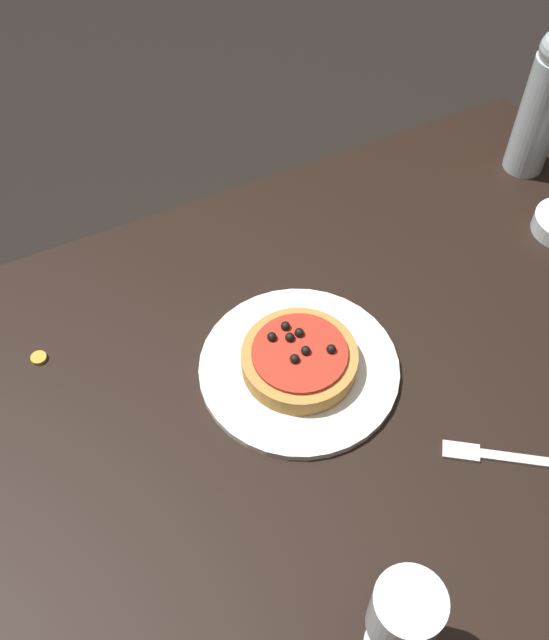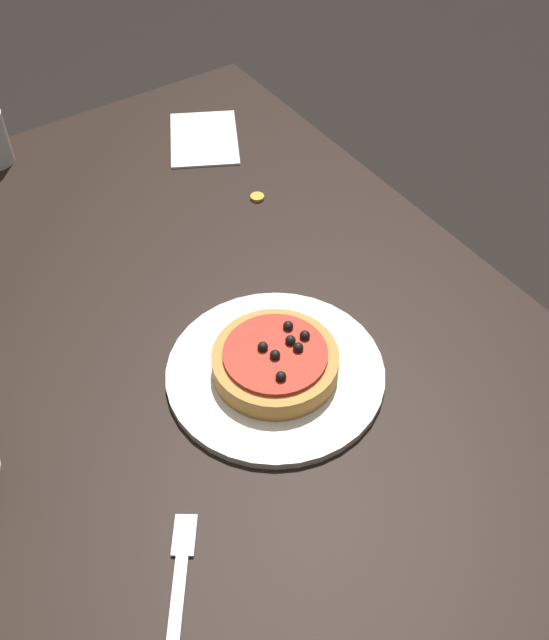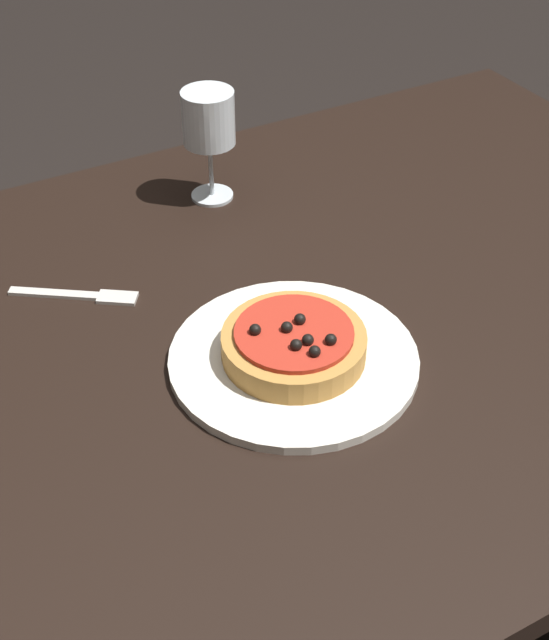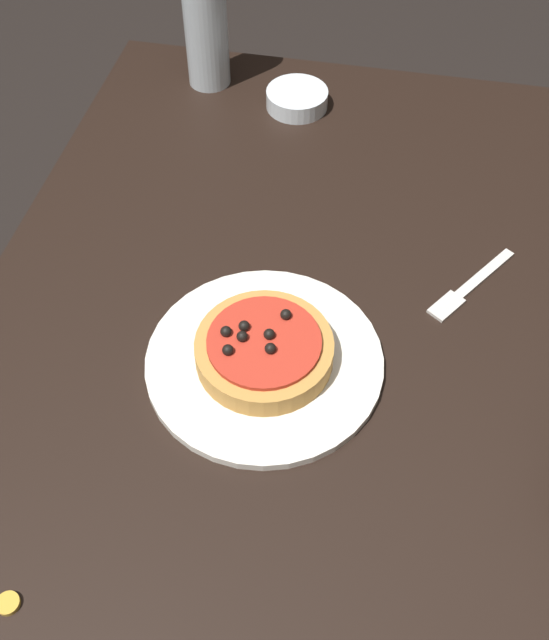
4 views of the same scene
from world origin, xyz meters
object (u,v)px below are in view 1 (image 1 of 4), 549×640
(wine_bottle, at_px, (545,98))
(dining_table, at_px, (298,448))
(pizza, at_px, (299,359))
(dinner_plate, at_px, (299,368))
(wine_glass, at_px, (405,614))
(fork, at_px, (496,456))
(bottle_cap, at_px, (39,358))

(wine_bottle, bearing_deg, dining_table, 25.83)
(wine_bottle, bearing_deg, pizza, 20.76)
(dinner_plate, xyz_separation_m, pizza, (-0.00, -0.00, 0.02))
(dining_table, distance_m, pizza, 0.14)
(dinner_plate, bearing_deg, wine_bottle, -159.21)
(wine_glass, xyz_separation_m, fork, (-0.26, -0.15, -0.12))
(dining_table, height_order, wine_glass, wine_glass)
(dinner_plate, relative_size, fork, 1.97)
(wine_bottle, distance_m, fork, 0.64)
(pizza, relative_size, wine_glass, 1.00)
(dining_table, bearing_deg, dinner_plate, -116.88)
(wine_bottle, distance_m, bottle_cap, 0.94)
(pizza, bearing_deg, wine_bottle, -159.24)
(dining_table, bearing_deg, wine_bottle, -154.17)
(dining_table, height_order, fork, fork)
(pizza, bearing_deg, bottle_cap, -29.25)
(pizza, distance_m, bottle_cap, 0.39)
(dining_table, height_order, wine_bottle, wine_bottle)
(bottle_cap, bearing_deg, fork, 139.89)
(pizza, bearing_deg, wine_glass, 78.26)
(dinner_plate, xyz_separation_m, wine_bottle, (-0.58, -0.22, 0.14))
(bottle_cap, bearing_deg, wine_bottle, -178.17)
(fork, xyz_separation_m, bottle_cap, (0.52, -0.44, 0.00))
(dining_table, xyz_separation_m, wine_glass, (0.04, 0.31, 0.20))
(pizza, height_order, wine_glass, wine_glass)
(dining_table, height_order, dinner_plate, dinner_plate)
(dining_table, bearing_deg, pizza, -116.83)
(wine_glass, bearing_deg, dining_table, -97.42)
(pizza, distance_m, wine_bottle, 0.63)
(wine_glass, relative_size, wine_bottle, 0.49)
(dinner_plate, xyz_separation_m, wine_glass, (0.08, 0.39, 0.12))
(pizza, distance_m, fork, 0.30)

